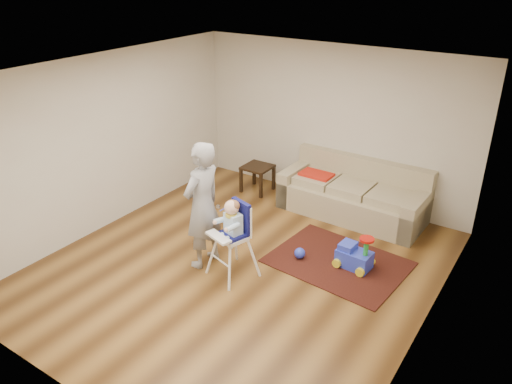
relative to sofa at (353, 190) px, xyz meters
The scene contains 9 objects.
ground 2.43m from the sofa, 105.78° to the right, with size 5.50×5.50×0.00m, color #4A2E13.
room_envelope 2.36m from the sofa, 110.11° to the right, with size 5.04×5.52×2.72m.
sofa is the anchor object (origin of this frame).
side_table 1.85m from the sofa, behind, with size 0.49×0.49×0.49m, color black, non-canonical shape.
area_rug 1.58m from the sofa, 72.76° to the right, with size 1.83×1.37×0.01m, color black.
ride_on_toy 1.60m from the sofa, 64.62° to the right, with size 0.47×0.34×0.51m, color blue, non-canonical shape.
toy_ball 1.71m from the sofa, 91.80° to the right, with size 0.16×0.16×0.16m, color blue.
high_chair 2.59m from the sofa, 103.91° to the right, with size 0.66×0.66×1.13m.
adult 2.76m from the sofa, 114.41° to the right, with size 0.66×0.43×1.80m, color gray.
Camera 1 is at (3.44, -4.78, 3.94)m, focal length 35.00 mm.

